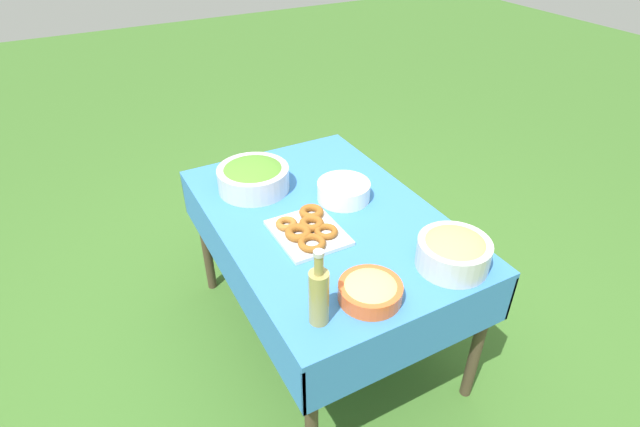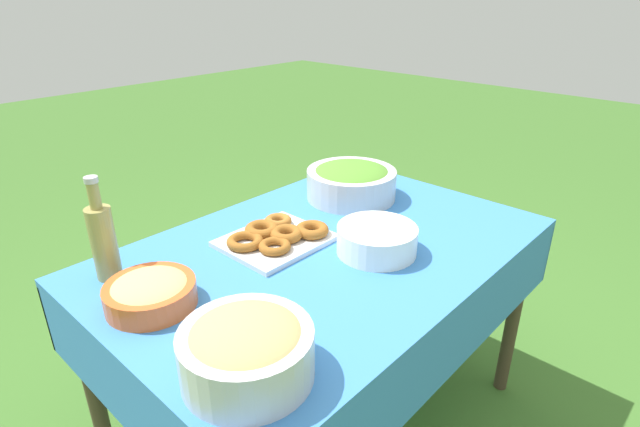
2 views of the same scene
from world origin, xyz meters
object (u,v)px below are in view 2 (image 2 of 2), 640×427
donut_platter (276,236)px  olive_oil_bottle (103,239)px  salad_bowl (351,181)px  plate_stack (377,240)px  bread_bowl (247,349)px  pasta_bowl (150,292)px

donut_platter → olive_oil_bottle: olive_oil_bottle is taller
salad_bowl → plate_stack: size_ratio=1.39×
donut_platter → bread_bowl: 0.59m
donut_platter → olive_oil_bottle: bearing=157.1°
salad_bowl → plate_stack: 0.43m
plate_stack → olive_oil_bottle: (-0.62, 0.46, 0.07)m
olive_oil_bottle → plate_stack: bearing=-36.8°
pasta_bowl → bread_bowl: bread_bowl is taller
olive_oil_bottle → bread_bowl: olive_oil_bottle is taller
salad_bowl → donut_platter: salad_bowl is taller
salad_bowl → plate_stack: (-0.28, -0.33, -0.03)m
salad_bowl → bread_bowl: bread_bowl is taller
plate_stack → pasta_bowl: bearing=157.5°
plate_stack → olive_oil_bottle: bearing=143.2°
plate_stack → olive_oil_bottle: olive_oil_bottle is taller
plate_stack → donut_platter: bearing=121.4°
donut_platter → olive_oil_bottle: 0.50m
olive_oil_bottle → donut_platter: bearing=-22.9°
pasta_bowl → bread_bowl: (0.00, -0.38, 0.03)m
donut_platter → plate_stack: plate_stack is taller
pasta_bowl → olive_oil_bottle: (-0.01, 0.21, 0.08)m
pasta_bowl → donut_platter: bearing=2.3°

